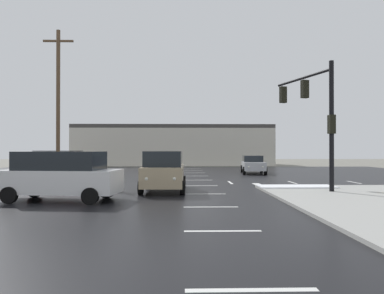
{
  "coord_description": "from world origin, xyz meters",
  "views": [
    {
      "loc": [
        -1.03,
        -23.5,
        2.12
      ],
      "look_at": [
        -0.27,
        7.41,
        2.35
      ],
      "focal_mm": 34.51,
      "sensor_mm": 36.0,
      "label": 1
    }
  ],
  "objects_px": {
    "suv_red": "(58,163)",
    "suv_white": "(60,175)",
    "sedan_silver": "(253,164)",
    "traffic_signal_mast": "(315,108)",
    "suv_tan": "(164,170)",
    "utility_pole_far": "(58,101)"
  },
  "relations": [
    {
      "from": "suv_red",
      "to": "suv_white",
      "type": "height_order",
      "value": "same"
    },
    {
      "from": "suv_red",
      "to": "sedan_silver",
      "type": "height_order",
      "value": "suv_red"
    },
    {
      "from": "suv_white",
      "to": "traffic_signal_mast",
      "type": "bearing_deg",
      "value": -157.57
    },
    {
      "from": "suv_red",
      "to": "suv_tan",
      "type": "bearing_deg",
      "value": -44.26
    },
    {
      "from": "traffic_signal_mast",
      "to": "sedan_silver",
      "type": "height_order",
      "value": "traffic_signal_mast"
    },
    {
      "from": "suv_tan",
      "to": "suv_white",
      "type": "height_order",
      "value": "same"
    },
    {
      "from": "traffic_signal_mast",
      "to": "utility_pole_far",
      "type": "distance_m",
      "value": 18.11
    },
    {
      "from": "suv_red",
      "to": "sedan_silver",
      "type": "relative_size",
      "value": 1.07
    },
    {
      "from": "suv_tan",
      "to": "suv_red",
      "type": "bearing_deg",
      "value": -139.49
    },
    {
      "from": "sedan_silver",
      "to": "suv_tan",
      "type": "bearing_deg",
      "value": -21.89
    },
    {
      "from": "suv_tan",
      "to": "sedan_silver",
      "type": "relative_size",
      "value": 1.04
    },
    {
      "from": "suv_red",
      "to": "utility_pole_far",
      "type": "height_order",
      "value": "utility_pole_far"
    },
    {
      "from": "suv_white",
      "to": "sedan_silver",
      "type": "bearing_deg",
      "value": -116.33
    },
    {
      "from": "traffic_signal_mast",
      "to": "suv_red",
      "type": "bearing_deg",
      "value": 39.87
    },
    {
      "from": "traffic_signal_mast",
      "to": "suv_tan",
      "type": "bearing_deg",
      "value": 71.97
    },
    {
      "from": "suv_red",
      "to": "suv_white",
      "type": "bearing_deg",
      "value": -64.93
    },
    {
      "from": "traffic_signal_mast",
      "to": "suv_tan",
      "type": "xyz_separation_m",
      "value": [
        -7.7,
        0.21,
        -3.18
      ]
    },
    {
      "from": "suv_white",
      "to": "sedan_silver",
      "type": "height_order",
      "value": "suv_white"
    },
    {
      "from": "suv_red",
      "to": "sedan_silver",
      "type": "xyz_separation_m",
      "value": [
        16.24,
        2.92,
        -0.24
      ]
    },
    {
      "from": "traffic_signal_mast",
      "to": "sedan_silver",
      "type": "bearing_deg",
      "value": -14.48
    },
    {
      "from": "traffic_signal_mast",
      "to": "utility_pole_far",
      "type": "bearing_deg",
      "value": 45.17
    },
    {
      "from": "traffic_signal_mast",
      "to": "suv_white",
      "type": "bearing_deg",
      "value": 89.24
    }
  ]
}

